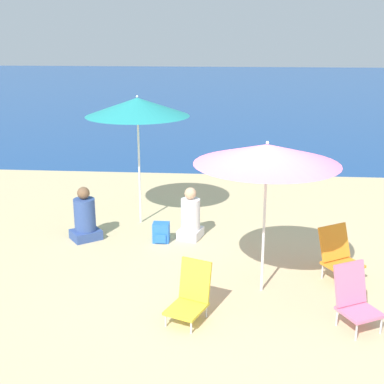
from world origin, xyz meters
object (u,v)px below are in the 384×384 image
beach_umbrella_pink (267,154)px  beach_chair_pink (354,297)px  person_seated_near (190,217)px  beach_chair_orange (338,253)px  beach_umbrella_teal (137,107)px  backpack_blue (161,233)px  beach_chair_yellow (191,294)px  person_seated_far (85,218)px

beach_umbrella_pink → beach_chair_pink: 2.04m
person_seated_near → beach_chair_orange: bearing=-16.4°
beach_umbrella_teal → beach_chair_orange: (3.22, -2.06, -1.75)m
beach_chair_orange → beach_umbrella_teal: bearing=115.2°
beach_umbrella_pink → backpack_blue: bearing=134.7°
backpack_blue → beach_chair_orange: bearing=-22.9°
beach_umbrella_pink → beach_chair_pink: (1.06, -0.82, -1.54)m
beach_chair_pink → beach_chair_yellow: bearing=151.2°
beach_umbrella_teal → beach_chair_pink: 4.95m
beach_chair_pink → beach_chair_orange: (0.04, 1.30, 0.01)m
beach_chair_orange → beach_chair_pink: bearing=-123.8°
beach_chair_pink → beach_chair_yellow: size_ratio=1.07×
beach_chair_pink → beach_umbrella_teal: bearing=105.3°
person_seated_near → person_seated_far: 1.79m
beach_chair_pink → backpack_blue: bearing=109.4°
beach_chair_pink → beach_chair_orange: size_ratio=1.01×
person_seated_near → person_seated_far: (-1.78, -0.21, 0.01)m
beach_chair_pink → person_seated_near: size_ratio=0.86×
beach_chair_pink → beach_chair_yellow: (-1.96, 0.03, -0.06)m
beach_umbrella_teal → person_seated_far: beach_umbrella_teal is taller
beach_umbrella_teal → person_seated_near: size_ratio=2.61×
beach_umbrella_pink → beach_umbrella_teal: size_ratio=0.89×
person_seated_near → person_seated_far: person_seated_far is taller
beach_umbrella_teal → person_seated_far: bearing=-131.3°
beach_chair_yellow → beach_chair_pink: bearing=21.3°
beach_chair_yellow → backpack_blue: (-0.71, 2.42, -0.15)m
beach_chair_yellow → beach_chair_orange: bearing=54.6°
beach_chair_orange → backpack_blue: 2.95m
person_seated_near → person_seated_far: size_ratio=0.97×
beach_umbrella_teal → beach_chair_orange: size_ratio=3.09×
beach_umbrella_teal → beach_chair_orange: beach_umbrella_teal is taller
beach_chair_orange → person_seated_near: size_ratio=0.85×
beach_umbrella_pink → person_seated_far: 3.68m
beach_chair_yellow → person_seated_far: bearing=151.5°
beach_chair_yellow → backpack_blue: size_ratio=2.14×
beach_umbrella_teal → person_seated_far: (-0.79, -0.90, -1.76)m
person_seated_near → backpack_blue: bearing=-138.9°
beach_chair_orange → backpack_blue: size_ratio=2.27×
beach_chair_orange → backpack_blue: beach_chair_orange is taller
beach_chair_yellow → backpack_blue: beach_chair_yellow is taller
beach_chair_pink → person_seated_far: bearing=120.0°
beach_chair_pink → person_seated_far: size_ratio=0.83×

